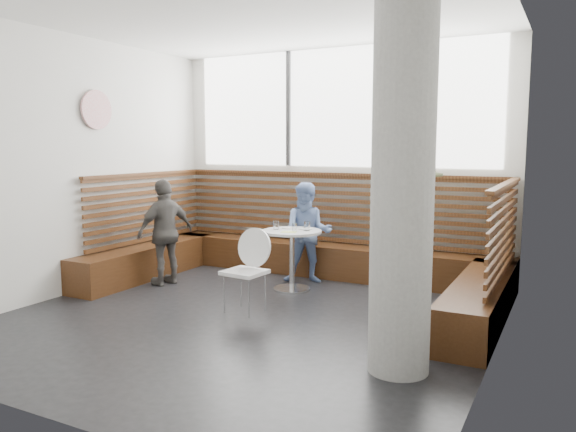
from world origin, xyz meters
The scene contains 15 objects.
room centered at (0.00, 0.00, 1.60)m, with size 5.00×5.00×3.20m.
booth centered at (0.00, 1.77, 0.41)m, with size 5.00×2.50×1.44m.
concrete_column centered at (1.85, -0.60, 1.60)m, with size 0.50×0.50×3.20m, color gray.
wall_art centered at (-2.46, 0.40, 2.30)m, with size 0.50×0.50×0.03m, color white.
cafe_table centered at (-0.11, 1.32, 0.56)m, with size 0.75×0.75×0.78m.
cafe_chair centered at (-0.13, 0.29, 0.54)m, with size 0.44×0.43×0.93m.
adult_man centered at (1.46, 1.20, 0.88)m, with size 1.13×0.65×1.75m, color #4F593B.
child_back centered at (-0.10, 1.77, 0.68)m, with size 0.66×0.51×1.36m, color #6A83B7.
child_left centered at (-1.74, 0.83, 0.70)m, with size 0.82×0.34×1.41m, color #504C48.
plate_near centered at (-0.21, 1.45, 0.78)m, with size 0.19×0.19×0.01m, color white.
plate_far centered at (0.02, 1.46, 0.78)m, with size 0.20×0.20×0.01m, color white.
glass_left centered at (-0.33, 1.30, 0.83)m, with size 0.07×0.07×0.11m, color white.
glass_mid centered at (-0.03, 1.23, 0.83)m, with size 0.06×0.06×0.10m, color white.
glass_right centered at (0.08, 1.37, 0.84)m, with size 0.08×0.08×0.12m, color white.
menu_card centered at (-0.07, 1.17, 0.78)m, with size 0.18×0.13×0.00m, color #A5C64C.
Camera 1 is at (3.08, -4.96, 1.85)m, focal length 35.00 mm.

